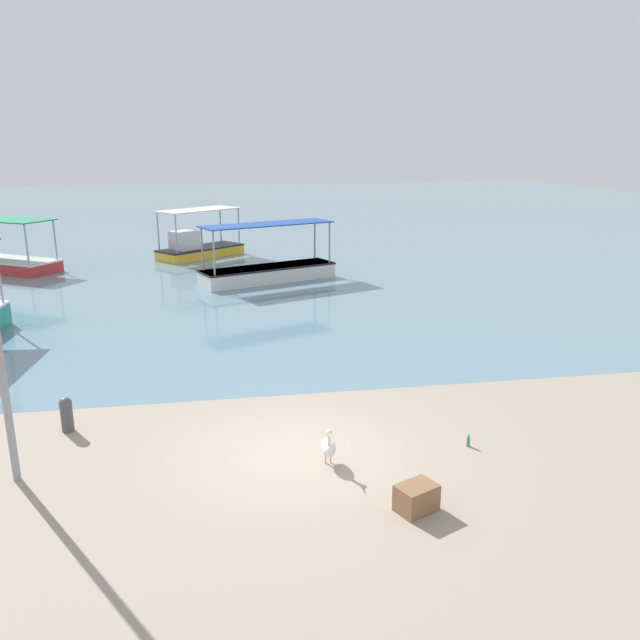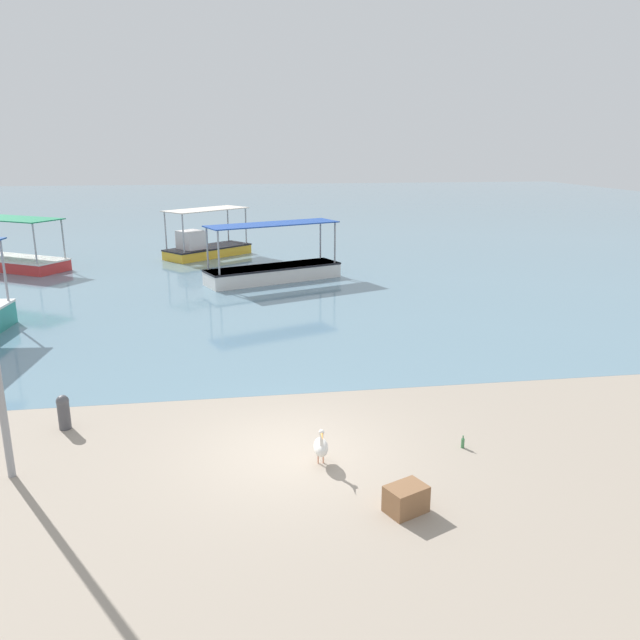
{
  "view_description": "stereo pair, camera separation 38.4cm",
  "coord_description": "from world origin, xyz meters",
  "px_view_note": "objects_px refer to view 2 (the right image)",
  "views": [
    {
      "loc": [
        -1.54,
        -11.34,
        5.97
      ],
      "look_at": [
        1.45,
        5.92,
        1.07
      ],
      "focal_mm": 35.0,
      "sensor_mm": 36.0,
      "label": 1
    },
    {
      "loc": [
        -1.16,
        -11.41,
        5.97
      ],
      "look_at": [
        1.45,
        5.92,
        1.07
      ],
      "focal_mm": 35.0,
      "sensor_mm": 36.0,
      "label": 2
    }
  ],
  "objects_px": {
    "mooring_bollard": "(64,411)",
    "cargo_crate": "(406,499)",
    "fishing_boat_center": "(274,270)",
    "pelican": "(321,446)",
    "glass_bottle": "(463,443)",
    "fishing_boat_far_right": "(12,259)",
    "fishing_boat_near_right": "(205,246)"
  },
  "relations": [
    {
      "from": "pelican",
      "to": "mooring_bollard",
      "type": "relative_size",
      "value": 1.03
    },
    {
      "from": "fishing_boat_near_right",
      "to": "fishing_boat_far_right",
      "type": "height_order",
      "value": "fishing_boat_near_right"
    },
    {
      "from": "fishing_boat_center",
      "to": "cargo_crate",
      "type": "relative_size",
      "value": 9.6
    },
    {
      "from": "fishing_boat_center",
      "to": "mooring_bollard",
      "type": "xyz_separation_m",
      "value": [
        -5.72,
        -14.82,
        -0.11
      ]
    },
    {
      "from": "mooring_bollard",
      "to": "glass_bottle",
      "type": "bearing_deg",
      "value": -14.62
    },
    {
      "from": "fishing_boat_near_right",
      "to": "glass_bottle",
      "type": "bearing_deg",
      "value": -76.32
    },
    {
      "from": "fishing_boat_center",
      "to": "pelican",
      "type": "height_order",
      "value": "fishing_boat_center"
    },
    {
      "from": "fishing_boat_near_right",
      "to": "mooring_bollard",
      "type": "relative_size",
      "value": 6.35
    },
    {
      "from": "fishing_boat_center",
      "to": "mooring_bollard",
      "type": "bearing_deg",
      "value": -111.12
    },
    {
      "from": "glass_bottle",
      "to": "mooring_bollard",
      "type": "bearing_deg",
      "value": 165.38
    },
    {
      "from": "glass_bottle",
      "to": "cargo_crate",
      "type": "bearing_deg",
      "value": -131.1
    },
    {
      "from": "fishing_boat_near_right",
      "to": "glass_bottle",
      "type": "height_order",
      "value": "fishing_boat_near_right"
    },
    {
      "from": "fishing_boat_near_right",
      "to": "mooring_bollard",
      "type": "height_order",
      "value": "fishing_boat_near_right"
    },
    {
      "from": "fishing_boat_center",
      "to": "glass_bottle",
      "type": "xyz_separation_m",
      "value": [
        2.55,
        -16.98,
        -0.42
      ]
    },
    {
      "from": "cargo_crate",
      "to": "glass_bottle",
      "type": "bearing_deg",
      "value": 48.9
    },
    {
      "from": "cargo_crate",
      "to": "glass_bottle",
      "type": "height_order",
      "value": "cargo_crate"
    },
    {
      "from": "fishing_boat_center",
      "to": "pelican",
      "type": "bearing_deg",
      "value": -91.42
    },
    {
      "from": "cargo_crate",
      "to": "mooring_bollard",
      "type": "bearing_deg",
      "value": 146.86
    },
    {
      "from": "fishing_boat_center",
      "to": "glass_bottle",
      "type": "bearing_deg",
      "value": -81.45
    },
    {
      "from": "cargo_crate",
      "to": "pelican",
      "type": "bearing_deg",
      "value": 122.68
    },
    {
      "from": "fishing_boat_far_right",
      "to": "fishing_boat_near_right",
      "type": "bearing_deg",
      "value": 12.76
    },
    {
      "from": "pelican",
      "to": "mooring_bollard",
      "type": "height_order",
      "value": "pelican"
    },
    {
      "from": "fishing_boat_far_right",
      "to": "glass_bottle",
      "type": "bearing_deg",
      "value": -54.93
    },
    {
      "from": "fishing_boat_near_right",
      "to": "fishing_boat_far_right",
      "type": "relative_size",
      "value": 0.81
    },
    {
      "from": "fishing_boat_center",
      "to": "fishing_boat_near_right",
      "type": "bearing_deg",
      "value": 115.09
    },
    {
      "from": "fishing_boat_center",
      "to": "cargo_crate",
      "type": "height_order",
      "value": "fishing_boat_center"
    },
    {
      "from": "fishing_boat_near_right",
      "to": "pelican",
      "type": "height_order",
      "value": "fishing_boat_near_right"
    },
    {
      "from": "cargo_crate",
      "to": "glass_bottle",
      "type": "distance_m",
      "value": 2.75
    },
    {
      "from": "mooring_bollard",
      "to": "cargo_crate",
      "type": "distance_m",
      "value": 7.73
    },
    {
      "from": "fishing_boat_center",
      "to": "fishing_boat_far_right",
      "type": "distance_m",
      "value": 13.68
    },
    {
      "from": "fishing_boat_far_right",
      "to": "glass_bottle",
      "type": "relative_size",
      "value": 22.64
    },
    {
      "from": "mooring_bollard",
      "to": "fishing_boat_far_right",
      "type": "bearing_deg",
      "value": 109.73
    }
  ]
}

